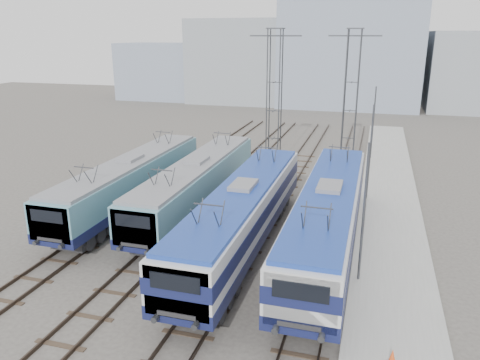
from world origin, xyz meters
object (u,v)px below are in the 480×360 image
object	(u,v)px
safety_cone	(392,357)
mast_mid	(370,155)
locomotive_center_left	(196,183)
locomotive_center_right	(242,212)
mast_rear	(373,124)
mast_front	(363,217)
locomotive_far_left	(130,180)
locomotive_far_right	(328,215)
catenary_tower_east	(351,92)
catenary_tower_west	(274,92)

from	to	relation	value
safety_cone	mast_mid	bearing A→B (deg)	94.57
locomotive_center_left	locomotive_center_right	bearing A→B (deg)	-45.93
locomotive_center_left	mast_rear	distance (m)	20.57
locomotive_center_right	mast_front	distance (m)	6.74
mast_rear	safety_cone	xyz separation A→B (m)	(1.43, -29.92, -2.89)
safety_cone	locomotive_center_left	bearing A→B (deg)	134.50
mast_front	safety_cone	bearing A→B (deg)	-76.40
mast_mid	safety_cone	size ratio (longest dim) A/B	11.41
locomotive_far_left	mast_rear	size ratio (longest dim) A/B	2.46
mast_mid	safety_cone	bearing A→B (deg)	-85.43
mast_front	locomotive_far_right	bearing A→B (deg)	124.37
locomotive_center_left	locomotive_far_right	world-z (taller)	locomotive_far_right
catenary_tower_east	mast_rear	world-z (taller)	catenary_tower_east
locomotive_far_left	safety_cone	bearing A→B (deg)	-35.19
catenary_tower_west	mast_rear	xyz separation A→B (m)	(8.60, 4.00, -3.14)
locomotive_center_right	mast_front	xyz separation A→B (m)	(6.35, -1.93, 1.18)
locomotive_far_left	locomotive_center_right	xyz separation A→B (m)	(9.00, -3.99, 0.17)
catenary_tower_west	safety_cone	size ratio (longest dim) A/B	19.55
locomotive_far_left	catenary_tower_east	world-z (taller)	catenary_tower_east
locomotive_center_left	safety_cone	xyz separation A→B (m)	(12.28, -12.50, -1.56)
catenary_tower_east	mast_front	world-z (taller)	catenary_tower_east
locomotive_far_left	catenary_tower_east	size ratio (longest dim) A/B	1.43
locomotive_center_right	safety_cone	bearing A→B (deg)	-45.24
locomotive_center_left	locomotive_center_right	world-z (taller)	locomotive_center_right
locomotive_center_left	safety_cone	world-z (taller)	locomotive_center_left
catenary_tower_east	catenary_tower_west	bearing A→B (deg)	-162.90
catenary_tower_east	safety_cone	distance (m)	28.78
locomotive_center_right	mast_mid	world-z (taller)	mast_mid
catenary_tower_east	locomotive_center_left	bearing A→B (deg)	-119.57
safety_cone	catenary_tower_west	bearing A→B (deg)	111.16
locomotive_far_left	catenary_tower_east	xyz separation A→B (m)	(13.25, 16.08, 4.49)
locomotive_far_left	safety_cone	size ratio (longest dim) A/B	28.06
safety_cone	catenary_tower_east	bearing A→B (deg)	97.21
locomotive_far_right	catenary_tower_east	xyz separation A→B (m)	(-0.25, 19.29, 4.27)
catenary_tower_west	locomotive_far_left	bearing A→B (deg)	-115.61
catenary_tower_east	mast_mid	distance (m)	10.69
locomotive_center_right	mast_mid	distance (m)	11.96
locomotive_center_left	mast_rear	world-z (taller)	mast_rear
catenary_tower_east	mast_rear	size ratio (longest dim) A/B	1.71
locomotive_center_left	locomotive_far_right	xyz separation A→B (m)	(9.00, -3.87, 0.21)
safety_cone	mast_front	bearing A→B (deg)	103.60
locomotive_far_right	mast_mid	distance (m)	9.54
locomotive_center_left	safety_cone	bearing A→B (deg)	-45.50
locomotive_far_left	catenary_tower_west	distance (m)	16.25
locomotive_center_left	catenary_tower_west	bearing A→B (deg)	80.48
locomotive_far_right	mast_rear	world-z (taller)	mast_rear
locomotive_center_right	safety_cone	size ratio (longest dim) A/B	29.65
mast_front	mast_mid	xyz separation A→B (m)	(0.00, 12.00, 0.00)
locomotive_center_left	safety_cone	size ratio (longest dim) A/B	28.27
mast_front	mast_mid	world-z (taller)	same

